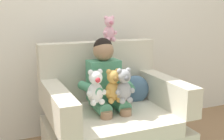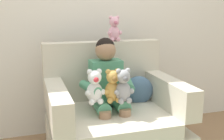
# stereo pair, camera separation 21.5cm
# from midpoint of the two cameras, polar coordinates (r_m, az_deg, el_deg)

# --- Properties ---
(back_wall) EXTENTS (6.00, 0.10, 2.60)m
(back_wall) POSITION_cam_midpoint_polar(r_m,az_deg,el_deg) (2.82, -1.56, 13.84)
(back_wall) COLOR silver
(back_wall) RESTS_ON ground
(armchair) EXTENTS (1.06, 0.86, 0.94)m
(armchair) POSITION_cam_midpoint_polar(r_m,az_deg,el_deg) (2.39, 2.82, -10.31)
(armchair) COLOR beige
(armchair) RESTS_ON ground
(seated_child) EXTENTS (0.45, 0.39, 0.82)m
(seated_child) POSITION_cam_midpoint_polar(r_m,az_deg,el_deg) (2.29, 1.86, -2.83)
(seated_child) COLOR #4C9370
(seated_child) RESTS_ON armchair
(plush_honey) EXTENTS (0.15, 0.13, 0.26)m
(plush_honey) POSITION_cam_midpoint_polar(r_m,az_deg,el_deg) (2.15, 3.02, -3.40)
(plush_honey) COLOR gold
(plush_honey) RESTS_ON armchair
(plush_grey) EXTENTS (0.16, 0.13, 0.27)m
(plush_grey) POSITION_cam_midpoint_polar(r_m,az_deg,el_deg) (2.14, 5.20, -3.41)
(plush_grey) COLOR #9E9EA3
(plush_grey) RESTS_ON armchair
(plush_white) EXTENTS (0.16, 0.13, 0.27)m
(plush_white) POSITION_cam_midpoint_polar(r_m,az_deg,el_deg) (2.11, -0.63, -3.58)
(plush_white) COLOR white
(plush_white) RESTS_ON armchair
(plush_pink_on_backrest) EXTENTS (0.14, 0.11, 0.23)m
(plush_pink_on_backrest) POSITION_cam_midpoint_polar(r_m,az_deg,el_deg) (2.54, 2.91, 8.23)
(plush_pink_on_backrest) COLOR #EAA8BC
(plush_pink_on_backrest) RESTS_ON armchair
(throw_pillow) EXTENTS (0.28, 0.17, 0.26)m
(throw_pillow) POSITION_cam_midpoint_polar(r_m,az_deg,el_deg) (2.52, 7.83, -4.16)
(throw_pillow) COLOR slate
(throw_pillow) RESTS_ON armchair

